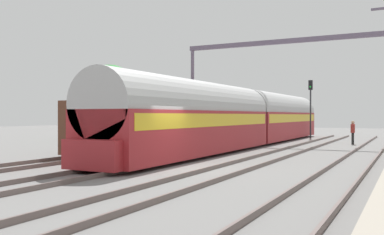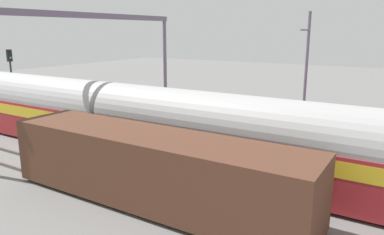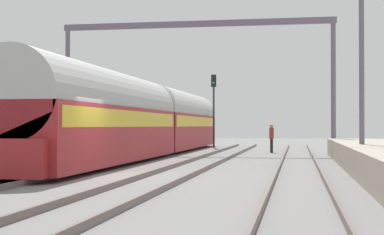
{
  "view_description": "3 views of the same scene",
  "coord_description": "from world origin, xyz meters",
  "px_view_note": "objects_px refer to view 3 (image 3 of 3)",
  "views": [
    {
      "loc": [
        8.17,
        -15.17,
        2.13
      ],
      "look_at": [
        -2.0,
        4.88,
        2.01
      ],
      "focal_mm": 40.31,
      "sensor_mm": 36.0,
      "label": 1
    },
    {
      "loc": [
        -16.86,
        -1.23,
        6.74
      ],
      "look_at": [
        1.16,
        9.94,
        1.78
      ],
      "focal_mm": 34.69,
      "sensor_mm": 36.0,
      "label": 2
    },
    {
      "loc": [
        5.95,
        -18.55,
        1.61
      ],
      "look_at": [
        -1.0,
        21.36,
        2.17
      ],
      "focal_mm": 56.5,
      "sensor_mm": 36.0,
      "label": 3
    }
  ],
  "objects_px": {
    "freight_car": "(31,129)",
    "catenary_gantry": "(195,54)",
    "passenger_train": "(148,119)",
    "railway_signal_far": "(214,101)",
    "person_crossing": "(272,135)"
  },
  "relations": [
    {
      "from": "freight_car",
      "to": "catenary_gantry",
      "type": "bearing_deg",
      "value": 57.61
    },
    {
      "from": "railway_signal_far",
      "to": "freight_car",
      "type": "bearing_deg",
      "value": -108.14
    },
    {
      "from": "person_crossing",
      "to": "catenary_gantry",
      "type": "distance_m",
      "value": 6.71
    },
    {
      "from": "freight_car",
      "to": "catenary_gantry",
      "type": "height_order",
      "value": "catenary_gantry"
    },
    {
      "from": "passenger_train",
      "to": "freight_car",
      "type": "bearing_deg",
      "value": -123.82
    },
    {
      "from": "passenger_train",
      "to": "catenary_gantry",
      "type": "xyz_separation_m",
      "value": [
        2.0,
        3.49,
        3.93
      ]
    },
    {
      "from": "freight_car",
      "to": "person_crossing",
      "type": "height_order",
      "value": "freight_car"
    },
    {
      "from": "railway_signal_far",
      "to": "catenary_gantry",
      "type": "relative_size",
      "value": 0.33
    },
    {
      "from": "person_crossing",
      "to": "catenary_gantry",
      "type": "height_order",
      "value": "catenary_gantry"
    },
    {
      "from": "railway_signal_far",
      "to": "catenary_gantry",
      "type": "xyz_separation_m",
      "value": [
        0.09,
        -8.6,
        2.48
      ]
    },
    {
      "from": "passenger_train",
      "to": "person_crossing",
      "type": "xyz_separation_m",
      "value": [
        6.44,
        4.75,
        -0.94
      ]
    },
    {
      "from": "passenger_train",
      "to": "railway_signal_far",
      "type": "bearing_deg",
      "value": 80.99
    },
    {
      "from": "passenger_train",
      "to": "railway_signal_far",
      "type": "xyz_separation_m",
      "value": [
        1.92,
        12.1,
        1.45
      ]
    },
    {
      "from": "passenger_train",
      "to": "railway_signal_far",
      "type": "distance_m",
      "value": 12.33
    },
    {
      "from": "freight_car",
      "to": "catenary_gantry",
      "type": "relative_size",
      "value": 0.79
    }
  ]
}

